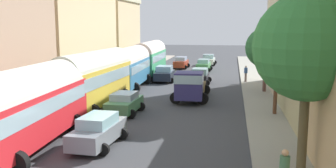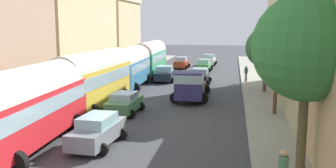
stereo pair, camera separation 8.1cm
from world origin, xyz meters
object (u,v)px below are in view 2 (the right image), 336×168
at_px(parked_bus_2, 129,66).
at_px(car_4, 124,103).
at_px(car_5, 165,74).
at_px(parked_bus_0, 25,104).
at_px(parked_bus_1, 94,77).
at_px(parked_bus_3, 150,57).
at_px(car_3, 98,131).
at_px(car_0, 200,76).
at_px(cargo_truck_0, 191,85).
at_px(pedestrian_0, 246,73).
at_px(car_1, 204,65).
at_px(car_2, 209,60).
at_px(car_6, 181,63).

xyz_separation_m(parked_bus_2, car_4, (2.54, -10.21, -1.39)).
bearing_deg(car_5, parked_bus_0, -96.42).
bearing_deg(car_5, car_4, -90.05).
relative_size(parked_bus_1, parked_bus_3, 1.02).
distance_m(parked_bus_3, car_3, 26.23).
height_order(car_0, car_3, car_0).
distance_m(cargo_truck_0, car_3, 12.33).
distance_m(car_3, car_5, 21.72).
distance_m(car_5, pedestrian_0, 8.51).
bearing_deg(car_5, car_1, 70.46).
bearing_deg(parked_bus_2, parked_bus_3, 90.00).
height_order(car_0, car_2, car_2).
bearing_deg(cargo_truck_0, pedestrian_0, 65.89).
height_order(car_0, car_4, car_0).
bearing_deg(parked_bus_1, car_4, -25.42).
relative_size(parked_bus_2, parked_bus_3, 0.95).
height_order(parked_bus_0, parked_bus_3, parked_bus_3).
bearing_deg(car_5, car_2, 78.51).
xyz_separation_m(car_2, car_4, (-3.56, -32.40, -0.06)).
height_order(parked_bus_2, car_2, parked_bus_2).
bearing_deg(car_1, car_6, 139.20).
height_order(parked_bus_0, car_3, parked_bus_0).
height_order(parked_bus_2, car_5, parked_bus_2).
height_order(car_0, car_5, car_5).
xyz_separation_m(parked_bus_2, car_1, (5.98, 14.36, -1.34)).
distance_m(parked_bus_0, car_1, 32.93).
bearing_deg(parked_bus_3, parked_bus_1, -90.00).
height_order(car_3, car_4, car_3).
height_order(parked_bus_2, car_1, parked_bus_2).
xyz_separation_m(parked_bus_0, cargo_truck_0, (6.46, 12.89, -0.93)).
relative_size(car_1, car_2, 0.91).
distance_m(car_0, car_2, 18.42).
relative_size(parked_bus_3, car_3, 2.26).
bearing_deg(parked_bus_3, car_2, 65.16).
bearing_deg(parked_bus_0, parked_bus_2, 90.00).
distance_m(car_3, pedestrian_0, 23.50).
relative_size(car_1, car_6, 0.95).
bearing_deg(car_6, pedestrian_0, -55.10).
distance_m(parked_bus_0, car_3, 3.64).
bearing_deg(car_2, parked_bus_1, -101.08).
xyz_separation_m(car_3, pedestrian_0, (7.86, 22.15, 0.24)).
height_order(parked_bus_1, car_4, parked_bus_1).
relative_size(cargo_truck_0, car_6, 1.64).
bearing_deg(car_6, parked_bus_0, -94.24).
bearing_deg(car_1, car_5, -109.54).
height_order(parked_bus_0, pedestrian_0, parked_bus_0).
bearing_deg(car_4, parked_bus_0, -108.08).
bearing_deg(parked_bus_0, car_3, 17.53).
height_order(car_2, car_5, car_5).
relative_size(parked_bus_1, parked_bus_2, 1.08).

